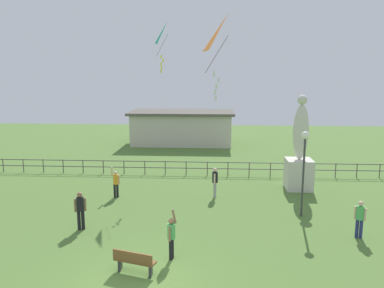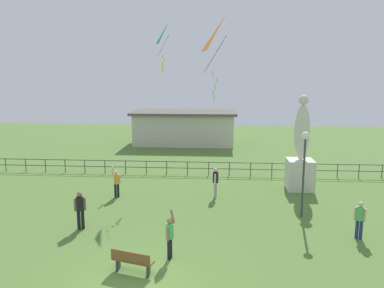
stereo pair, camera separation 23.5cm
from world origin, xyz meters
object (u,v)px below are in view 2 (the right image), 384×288
statue_monument (301,159)px  person_1 (360,218)px  park_bench (132,261)px  person_4 (170,235)px  kite_0 (226,38)px  kite_3 (169,36)px  lamppost (305,155)px  person_3 (80,208)px  person_0 (216,180)px  person_2 (116,182)px

statue_monument → person_1: (1.09, -6.98, -0.95)m
park_bench → person_1: bearing=21.7°
park_bench → person_4: size_ratio=0.83×
kite_0 → kite_3: bearing=108.3°
statue_monument → lamppost: (-0.78, -4.57, 1.17)m
lamppost → person_1: 3.72m
person_1 → kite_3: size_ratio=0.53×
lamppost → person_3: size_ratio=2.41×
lamppost → park_bench: bearing=-139.6°
kite_3 → person_4: bearing=-82.7°
statue_monument → person_0: statue_monument is taller
park_bench → person_4: person_4 is taller
lamppost → park_bench: lamppost is taller
person_0 → kite_3: (-3.03, 3.71, 8.16)m
statue_monument → person_4: statue_monument is taller
lamppost → person_4: lamppost is taller
statue_monument → person_3: 12.90m
lamppost → park_bench: 9.52m
park_bench → kite_0: 8.50m
person_3 → kite_0: 9.63m
person_2 → person_3: bearing=-95.0°
lamppost → person_0: size_ratio=2.47×
person_0 → person_4: (-1.60, -7.45, -0.03)m
person_4 → kite_0: bearing=23.4°
lamppost → statue_monument: bearing=80.3°
person_3 → kite_3: 12.22m
statue_monument → person_3: bearing=-148.0°
person_1 → person_4: person_4 is taller
lamppost → kite_0: bearing=-134.4°
lamppost → person_1: (1.87, -2.42, -2.12)m
person_1 → kite_0: (-5.70, -1.49, 7.16)m
statue_monument → person_2: size_ratio=3.15×
lamppost → person_4: (-5.81, -4.76, -2.12)m
person_4 → person_3: bearing=149.9°
kite_0 → lamppost: bearing=45.6°
person_0 → lamppost: bearing=-32.6°
park_bench → person_2: person_2 is taller
person_4 → lamppost: bearing=39.4°
person_4 → kite_3: (-1.43, 11.16, 8.19)m
statue_monument → kite_0: 11.47m
lamppost → kite_3: kite_3 is taller
person_3 → kite_0: size_ratio=0.58×
park_bench → person_0: person_0 is taller
statue_monument → person_1: bearing=-81.1°
statue_monument → person_3: (-10.91, -6.82, -0.89)m
kite_0 → person_3: bearing=165.4°
person_2 → person_4: person_4 is taller
statue_monument → lamppost: statue_monument is taller
park_bench → person_3: bearing=130.6°
lamppost → person_2: lamppost is taller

